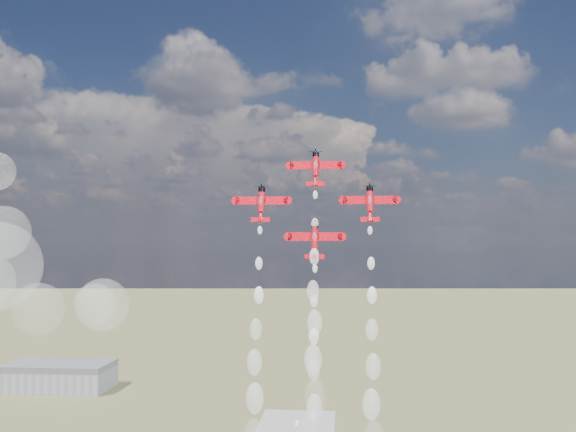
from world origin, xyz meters
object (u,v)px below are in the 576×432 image
(plane_lead, at_px, (316,168))
(plane_slot, at_px, (315,240))
(hangar, at_px, (59,376))
(plane_left, at_px, (261,203))
(plane_right, at_px, (370,203))

(plane_lead, relative_size, plane_slot, 1.00)
(hangar, relative_size, plane_lead, 4.28)
(hangar, height_order, plane_left, plane_left)
(plane_right, bearing_deg, plane_slot, -168.74)
(plane_left, height_order, plane_right, same)
(hangar, bearing_deg, plane_lead, -51.85)
(hangar, relative_size, plane_right, 4.28)
(hangar, distance_m, plane_right, 236.48)
(plane_lead, distance_m, plane_left, 14.58)
(plane_right, relative_size, plane_slot, 1.00)
(hangar, bearing_deg, plane_left, -54.81)
(plane_slot, bearing_deg, hangar, 127.38)
(plane_lead, distance_m, plane_slot, 16.72)
(plane_left, height_order, plane_slot, plane_left)
(hangar, distance_m, plane_slot, 228.69)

